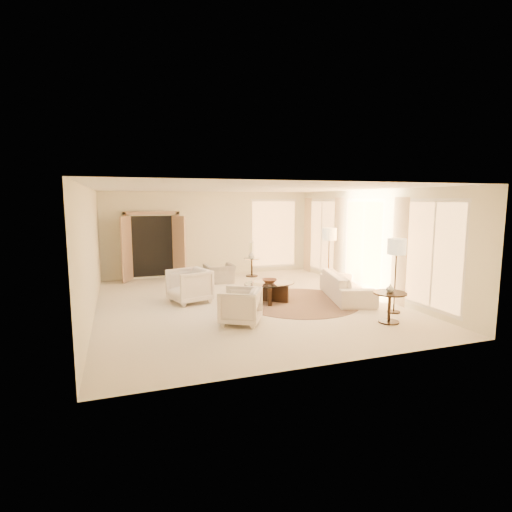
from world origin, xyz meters
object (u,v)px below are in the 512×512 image
object	(u,v)px
end_table	(390,302)
bowl	(269,281)
side_table	(252,265)
armchair_right	(240,304)
side_vase	(252,255)
floor_lamp_far	(397,250)
end_vase	(390,288)
sofa	(346,286)
armchair_left	(189,284)
coffee_table	(269,290)
accent_chair	(219,270)
floor_lamp_near	(329,237)

from	to	relation	value
end_table	bowl	xyz separation A→B (m)	(-1.73, 2.43, 0.08)
side_table	bowl	world-z (taller)	side_table
armchair_right	side_vase	bearing A→B (deg)	-172.12
floor_lamp_far	side_vase	world-z (taller)	floor_lamp_far
floor_lamp_far	end_vase	world-z (taller)	floor_lamp_far
sofa	floor_lamp_far	xyz separation A→B (m)	(0.32, -1.48, 1.10)
armchair_left	coffee_table	size ratio (longest dim) A/B	0.57
end_table	floor_lamp_far	xyz separation A→B (m)	(0.58, 0.59, 0.99)
end_table	coffee_table	bearing A→B (deg)	125.47
sofa	bowl	distance (m)	2.03
sofa	armchair_left	xyz separation A→B (m)	(-3.90, 0.94, 0.13)
accent_chair	end_table	xyz separation A→B (m)	(2.35, -5.12, 0.06)
bowl	end_vase	world-z (taller)	end_vase
bowl	sofa	bearing A→B (deg)	-10.13
side_vase	armchair_right	bearing A→B (deg)	-111.10
floor_lamp_far	bowl	distance (m)	3.09
bowl	armchair_left	bearing A→B (deg)	162.96
side_vase	floor_lamp_far	bearing A→B (deg)	-72.06
floor_lamp_near	side_vase	bearing A→B (deg)	127.23
sofa	end_table	xyz separation A→B (m)	(-0.26, -2.07, 0.11)
end_table	side_vase	world-z (taller)	side_vase
floor_lamp_near	bowl	world-z (taller)	floor_lamp_near
side_table	end_vase	xyz separation A→B (m)	(1.09, -5.74, 0.36)
bowl	end_vase	size ratio (longest dim) A/B	2.14
floor_lamp_near	bowl	size ratio (longest dim) A/B	4.56
side_table	floor_lamp_far	world-z (taller)	floor_lamp_far
floor_lamp_far	side_vase	distance (m)	5.46
accent_chair	end_vase	distance (m)	5.64
accent_chair	floor_lamp_far	xyz separation A→B (m)	(2.93, -4.53, 1.05)
armchair_right	floor_lamp_far	xyz separation A→B (m)	(3.52, -0.36, 1.02)
armchair_right	armchair_left	bearing A→B (deg)	-132.41
sofa	end_vase	bearing A→B (deg)	-171.74
bowl	armchair_right	bearing A→B (deg)	-129.19
side_table	end_vase	size ratio (longest dim) A/B	3.46
coffee_table	side_table	xyz separation A→B (m)	(0.64, 3.31, 0.07)
floor_lamp_far	armchair_right	bearing A→B (deg)	174.20
floor_lamp_near	bowl	xyz separation A→B (m)	(-2.30, -1.14, -0.94)
coffee_table	floor_lamp_near	world-z (taller)	floor_lamp_near
floor_lamp_far	end_table	bearing A→B (deg)	-134.73
side_table	side_vase	xyz separation A→B (m)	(0.00, 0.00, 0.35)
sofa	side_vase	distance (m)	3.93
sofa	side_vase	bearing A→B (deg)	35.72
armchair_right	floor_lamp_near	xyz separation A→B (m)	(3.51, 2.62, 1.06)
armchair_left	end_vase	size ratio (longest dim) A/B	5.22
accent_chair	coffee_table	bearing A→B (deg)	101.65
end_table	side_table	xyz separation A→B (m)	(-1.09, 5.74, -0.07)
floor_lamp_near	side_table	bearing A→B (deg)	127.23
end_vase	sofa	bearing A→B (deg)	82.75
sofa	floor_lamp_far	bearing A→B (deg)	-152.41
side_table	side_vase	size ratio (longest dim) A/B	2.57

